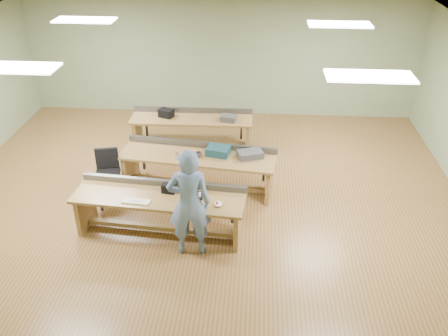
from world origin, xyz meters
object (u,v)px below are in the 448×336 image
at_px(person, 189,203).
at_px(drinks_can, 177,155).
at_px(parts_bin_teal, 218,151).
at_px(mug, 199,154).
at_px(task_chair, 109,180).
at_px(parts_bin_grey, 250,154).
at_px(camera_bag, 169,188).
at_px(laptop_base, 194,196).
at_px(workbench_front, 160,205).
at_px(workbench_back, 192,125).
at_px(workbench_mid, 198,163).

xyz_separation_m(person, drinks_can, (-0.49, 1.80, -0.13)).
bearing_deg(parts_bin_teal, mug, -162.01).
xyz_separation_m(task_chair, parts_bin_grey, (2.70, 0.40, 0.46)).
distance_m(camera_bag, drinks_can, 1.21).
bearing_deg(laptop_base, parts_bin_grey, 52.97).
bearing_deg(mug, workbench_front, -109.66).
distance_m(parts_bin_grey, drinks_can, 1.40).
relative_size(camera_bag, drinks_can, 1.73).
bearing_deg(mug, parts_bin_teal, 17.99).
distance_m(workbench_back, parts_bin_grey, 2.26).
distance_m(workbench_mid, workbench_back, 1.78).
relative_size(parts_bin_teal, drinks_can, 3.35).
relative_size(parts_bin_teal, parts_bin_grey, 0.93).
distance_m(camera_bag, task_chair, 1.72).
xyz_separation_m(camera_bag, parts_bin_teal, (0.72, 1.41, -0.00)).
bearing_deg(task_chair, parts_bin_teal, -0.20).
relative_size(task_chair, mug, 7.97).
height_order(workbench_back, task_chair, task_chair).
xyz_separation_m(task_chair, mug, (1.71, 0.35, 0.44)).
bearing_deg(workbench_front, person, -35.20).
xyz_separation_m(workbench_front, laptop_base, (0.58, 0.00, 0.21)).
distance_m(task_chair, parts_bin_teal, 2.18).
height_order(task_chair, mug, task_chair).
relative_size(person, laptop_base, 6.25).
distance_m(laptop_base, camera_bag, 0.45).
distance_m(workbench_back, person, 3.76).
relative_size(workbench_mid, parts_bin_teal, 7.14).
height_order(workbench_mid, mug, workbench_mid).
distance_m(workbench_mid, parts_bin_grey, 1.05).
relative_size(workbench_front, task_chair, 3.07).
relative_size(laptop_base, parts_bin_teal, 0.70).
bearing_deg(task_chair, workbench_front, -53.70).
bearing_deg(laptop_base, person, -94.76).
bearing_deg(drinks_can, workbench_mid, 24.25).
xyz_separation_m(camera_bag, mug, (0.35, 1.29, -0.03)).
xyz_separation_m(person, camera_bag, (-0.44, 0.59, -0.12)).
bearing_deg(drinks_can, parts_bin_teal, 14.57).
distance_m(workbench_mid, task_chair, 1.76).
bearing_deg(workbench_front, workbench_back, 92.66).
bearing_deg(workbench_front, drinks_can, 90.55).
bearing_deg(mug, camera_bag, -105.17).
bearing_deg(workbench_back, parts_bin_teal, -67.15).
relative_size(laptop_base, task_chair, 0.31).
distance_m(workbench_front, task_chair, 1.61).
distance_m(workbench_front, laptop_base, 0.62).
xyz_separation_m(workbench_mid, drinks_can, (-0.38, -0.17, 0.25)).
distance_m(workbench_mid, drinks_can, 0.49).
distance_m(workbench_back, camera_bag, 3.13).
height_order(workbench_front, person, person).
bearing_deg(parts_bin_grey, task_chair, -171.49).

